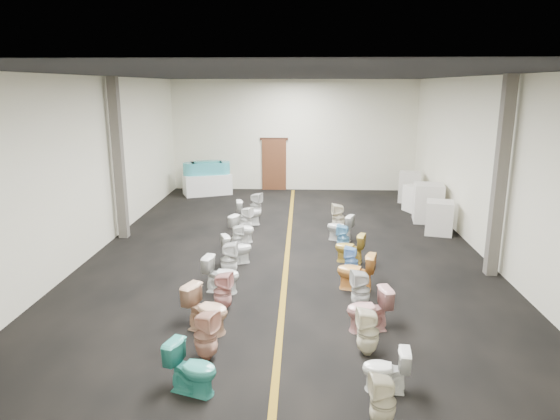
{
  "coord_description": "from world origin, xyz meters",
  "views": [
    {
      "loc": [
        0.36,
        -12.58,
        4.26
      ],
      "look_at": [
        -0.25,
        1.0,
        0.85
      ],
      "focal_mm": 32.0,
      "sensor_mm": 36.0,
      "label": 1
    }
  ],
  "objects_px": {
    "toilet_left_4": "(222,274)",
    "toilet_right_9": "(340,227)",
    "toilet_left_10": "(249,212)",
    "toilet_right_8": "(343,238)",
    "toilet_left_2": "(207,309)",
    "toilet_right_3": "(369,310)",
    "toilet_right_5": "(356,271)",
    "bathtub": "(207,168)",
    "toilet_right_1": "(386,370)",
    "toilet_left_11": "(256,205)",
    "toilet_left_9": "(246,220)",
    "toilet_right_6": "(351,261)",
    "toilet_left_7": "(237,238)",
    "appliance_crate_a": "(439,218)",
    "display_table": "(207,184)",
    "toilet_left_1": "(206,335)",
    "appliance_crate_c": "(419,199)",
    "toilet_left_0": "(192,368)",
    "toilet_right_0": "(383,402)",
    "toilet_left_5": "(229,260)",
    "appliance_crate_b": "(428,203)",
    "toilet_right_7": "(350,248)",
    "appliance_crate_d": "(410,187)",
    "toilet_right_10": "(338,218)",
    "toilet_left_8": "(242,229)",
    "toilet_right_2": "(368,332)",
    "toilet_left_3": "(223,292)",
    "toilet_right_4": "(361,290)"
  },
  "relations": [
    {
      "from": "toilet_left_2",
      "to": "toilet_left_5",
      "type": "bearing_deg",
      "value": 23.15
    },
    {
      "from": "appliance_crate_b",
      "to": "toilet_right_3",
      "type": "relative_size",
      "value": 1.52
    },
    {
      "from": "toilet_left_8",
      "to": "toilet_right_9",
      "type": "bearing_deg",
      "value": -62.29
    },
    {
      "from": "appliance_crate_a",
      "to": "toilet_left_5",
      "type": "xyz_separation_m",
      "value": [
        -5.67,
        -3.69,
        -0.07
      ]
    },
    {
      "from": "toilet_left_4",
      "to": "toilet_right_6",
      "type": "distance_m",
      "value": 3.01
    },
    {
      "from": "toilet_left_7",
      "to": "toilet_right_9",
      "type": "height_order",
      "value": "toilet_right_9"
    },
    {
      "from": "appliance_crate_d",
      "to": "toilet_right_7",
      "type": "bearing_deg",
      "value": -112.79
    },
    {
      "from": "bathtub",
      "to": "toilet_right_8",
      "type": "relative_size",
      "value": 2.48
    },
    {
      "from": "toilet_right_8",
      "to": "appliance_crate_d",
      "type": "bearing_deg",
      "value": 168.03
    },
    {
      "from": "toilet_left_10",
      "to": "toilet_right_8",
      "type": "bearing_deg",
      "value": -142.46
    },
    {
      "from": "toilet_left_2",
      "to": "toilet_left_5",
      "type": "xyz_separation_m",
      "value": [
        0.02,
        2.58,
        -0.0
      ]
    },
    {
      "from": "toilet_left_10",
      "to": "toilet_right_9",
      "type": "height_order",
      "value": "toilet_left_10"
    },
    {
      "from": "toilet_right_0",
      "to": "toilet_right_4",
      "type": "relative_size",
      "value": 0.92
    },
    {
      "from": "toilet_left_4",
      "to": "toilet_right_9",
      "type": "bearing_deg",
      "value": -25.31
    },
    {
      "from": "appliance_crate_c",
      "to": "toilet_right_9",
      "type": "distance_m",
      "value": 4.56
    },
    {
      "from": "appliance_crate_b",
      "to": "toilet_right_4",
      "type": "height_order",
      "value": "appliance_crate_b"
    },
    {
      "from": "toilet_left_3",
      "to": "toilet_right_6",
      "type": "height_order",
      "value": "toilet_left_3"
    },
    {
      "from": "appliance_crate_d",
      "to": "toilet_right_6",
      "type": "height_order",
      "value": "appliance_crate_d"
    },
    {
      "from": "toilet_left_7",
      "to": "toilet_left_8",
      "type": "relative_size",
      "value": 0.97
    },
    {
      "from": "toilet_right_9",
      "to": "appliance_crate_a",
      "type": "bearing_deg",
      "value": 128.54
    },
    {
      "from": "toilet_left_11",
      "to": "toilet_right_9",
      "type": "relative_size",
      "value": 1.11
    },
    {
      "from": "toilet_left_11",
      "to": "toilet_right_1",
      "type": "relative_size",
      "value": 1.25
    },
    {
      "from": "appliance_crate_b",
      "to": "toilet_right_10",
      "type": "bearing_deg",
      "value": -156.52
    },
    {
      "from": "toilet_left_0",
      "to": "toilet_right_0",
      "type": "height_order",
      "value": "toilet_left_0"
    },
    {
      "from": "toilet_right_10",
      "to": "appliance_crate_b",
      "type": "bearing_deg",
      "value": 108.75
    },
    {
      "from": "display_table",
      "to": "toilet_left_10",
      "type": "relative_size",
      "value": 2.32
    },
    {
      "from": "display_table",
      "to": "toilet_left_1",
      "type": "xyz_separation_m",
      "value": [
        2.29,
        -12.34,
        0.01
      ]
    },
    {
      "from": "appliance_crate_c",
      "to": "appliance_crate_d",
      "type": "bearing_deg",
      "value": 90.0
    },
    {
      "from": "toilet_right_1",
      "to": "toilet_right_3",
      "type": "relative_size",
      "value": 0.84
    },
    {
      "from": "appliance_crate_b",
      "to": "toilet_right_7",
      "type": "xyz_separation_m",
      "value": [
        -2.85,
        -3.95,
        -0.24
      ]
    },
    {
      "from": "appliance_crate_c",
      "to": "toilet_left_10",
      "type": "bearing_deg",
      "value": -161.13
    },
    {
      "from": "bathtub",
      "to": "appliance_crate_d",
      "type": "distance_m",
      "value": 7.89
    },
    {
      "from": "toilet_left_9",
      "to": "toilet_right_5",
      "type": "height_order",
      "value": "toilet_right_5"
    },
    {
      "from": "toilet_right_2",
      "to": "toilet_right_3",
      "type": "distance_m",
      "value": 0.84
    },
    {
      "from": "toilet_left_2",
      "to": "toilet_right_1",
      "type": "height_order",
      "value": "toilet_left_2"
    },
    {
      "from": "appliance_crate_c",
      "to": "toilet_left_0",
      "type": "distance_m",
      "value": 12.11
    },
    {
      "from": "toilet_left_4",
      "to": "toilet_right_2",
      "type": "bearing_deg",
      "value": -120.22
    },
    {
      "from": "toilet_right_0",
      "to": "toilet_right_10",
      "type": "xyz_separation_m",
      "value": [
        0.05,
        8.83,
        0.06
      ]
    },
    {
      "from": "toilet_right_1",
      "to": "toilet_left_5",
      "type": "bearing_deg",
      "value": -139.9
    },
    {
      "from": "toilet_right_6",
      "to": "toilet_left_11",
      "type": "bearing_deg",
      "value": -140.35
    },
    {
      "from": "toilet_left_10",
      "to": "toilet_right_1",
      "type": "relative_size",
      "value": 1.18
    },
    {
      "from": "toilet_left_4",
      "to": "toilet_right_9",
      "type": "distance_m",
      "value": 4.63
    },
    {
      "from": "toilet_left_1",
      "to": "toilet_left_0",
      "type": "bearing_deg",
      "value": -159.78
    },
    {
      "from": "toilet_right_1",
      "to": "toilet_right_8",
      "type": "bearing_deg",
      "value": -172.65
    },
    {
      "from": "toilet_left_2",
      "to": "toilet_right_3",
      "type": "height_order",
      "value": "toilet_left_2"
    },
    {
      "from": "toilet_left_9",
      "to": "toilet_right_6",
      "type": "relative_size",
      "value": 1.11
    },
    {
      "from": "toilet_left_5",
      "to": "toilet_right_9",
      "type": "distance_m",
      "value": 3.97
    },
    {
      "from": "toilet_right_4",
      "to": "toilet_right_6",
      "type": "distance_m",
      "value": 1.8
    },
    {
      "from": "toilet_left_7",
      "to": "toilet_left_11",
      "type": "bearing_deg",
      "value": -17.91
    },
    {
      "from": "toilet_right_5",
      "to": "toilet_right_9",
      "type": "distance_m",
      "value": 3.49
    }
  ]
}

